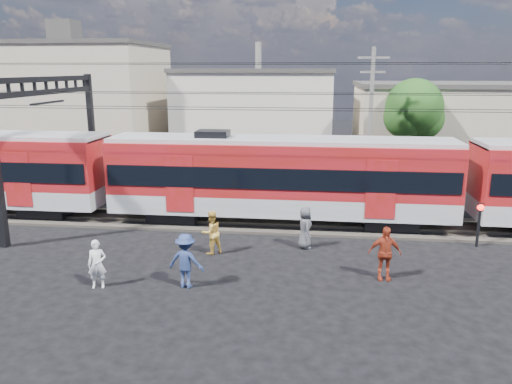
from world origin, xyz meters
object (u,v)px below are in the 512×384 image
(pedestrian_a, at_px, (97,264))
(pedestrian_c, at_px, (186,261))
(crossing_signal, at_px, (480,217))
(commuter_train, at_px, (285,176))

(pedestrian_a, height_order, pedestrian_c, pedestrian_c)
(pedestrian_a, distance_m, crossing_signal, 15.23)
(pedestrian_c, relative_size, crossing_signal, 1.01)
(pedestrian_c, height_order, crossing_signal, pedestrian_c)
(commuter_train, relative_size, pedestrian_c, 26.34)
(commuter_train, relative_size, pedestrian_a, 29.85)
(pedestrian_a, height_order, crossing_signal, crossing_signal)
(pedestrian_c, xyz_separation_m, crossing_signal, (11.11, 5.36, 0.36))
(pedestrian_c, bearing_deg, crossing_signal, -145.78)
(commuter_train, distance_m, pedestrian_a, 9.93)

